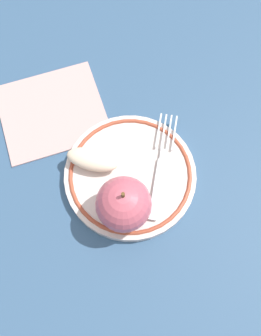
{
  "coord_description": "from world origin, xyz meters",
  "views": [
    {
      "loc": [
        -0.09,
        -0.15,
        0.52
      ],
      "look_at": [
        0.0,
        0.02,
        0.04
      ],
      "focal_mm": 40.0,
      "sensor_mm": 36.0,
      "label": 1
    }
  ],
  "objects_px": {
    "fork": "(161,168)",
    "napkin_folded": "(52,111)",
    "apple_red_whole": "(124,204)",
    "plate": "(130,175)",
    "apple_slice_front": "(92,160)"
  },
  "relations": [
    {
      "from": "plate",
      "to": "fork",
      "type": "relative_size",
      "value": 1.36
    },
    {
      "from": "plate",
      "to": "napkin_folded",
      "type": "height_order",
      "value": "plate"
    },
    {
      "from": "plate",
      "to": "fork",
      "type": "xyz_separation_m",
      "value": [
        0.04,
        -0.01,
        0.01
      ]
    },
    {
      "from": "apple_red_whole",
      "to": "fork",
      "type": "distance_m",
      "value": 0.09
    },
    {
      "from": "plate",
      "to": "apple_slice_front",
      "type": "distance_m",
      "value": 0.06
    },
    {
      "from": "fork",
      "to": "apple_slice_front",
      "type": "bearing_deg",
      "value": 95.23
    },
    {
      "from": "plate",
      "to": "apple_slice_front",
      "type": "xyz_separation_m",
      "value": [
        -0.04,
        0.04,
        0.02
      ]
    },
    {
      "from": "napkin_folded",
      "to": "apple_slice_front",
      "type": "bearing_deg",
      "value": -82.38
    },
    {
      "from": "apple_slice_front",
      "to": "napkin_folded",
      "type": "xyz_separation_m",
      "value": [
        -0.02,
        0.12,
        -0.03
      ]
    },
    {
      "from": "plate",
      "to": "apple_slice_front",
      "type": "bearing_deg",
      "value": 134.85
    },
    {
      "from": "plate",
      "to": "napkin_folded",
      "type": "xyz_separation_m",
      "value": [
        -0.06,
        0.16,
        -0.01
      ]
    },
    {
      "from": "plate",
      "to": "fork",
      "type": "bearing_deg",
      "value": -19.04
    },
    {
      "from": "apple_red_whole",
      "to": "apple_slice_front",
      "type": "relative_size",
      "value": 1.11
    },
    {
      "from": "apple_red_whole",
      "to": "apple_slice_front",
      "type": "bearing_deg",
      "value": 93.32
    },
    {
      "from": "fork",
      "to": "napkin_folded",
      "type": "distance_m",
      "value": 0.2
    }
  ]
}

